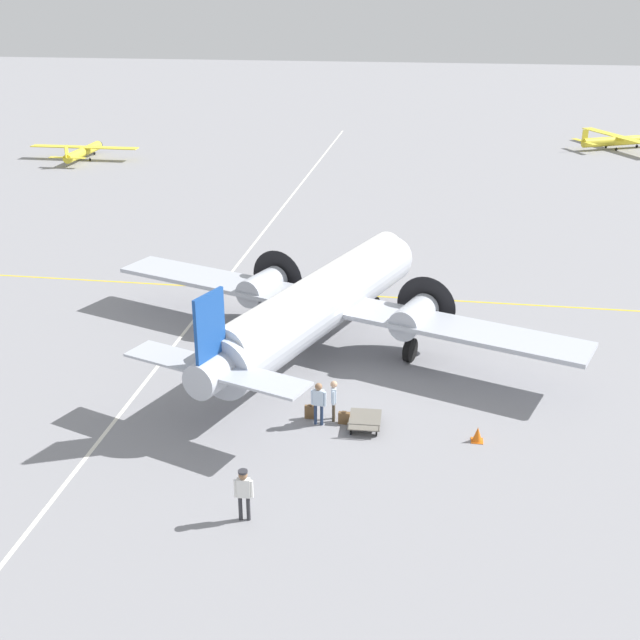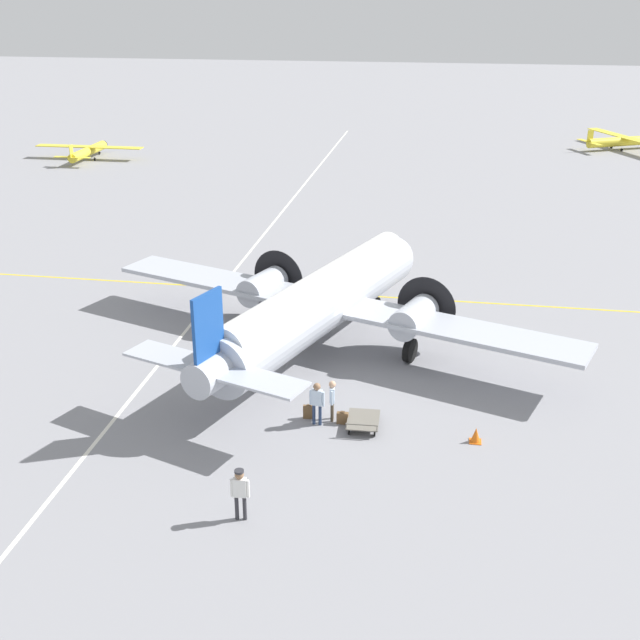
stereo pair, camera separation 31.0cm
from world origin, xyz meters
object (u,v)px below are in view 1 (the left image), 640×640
crew_foreground (244,489)px  ramp_agent (319,399)px  baggage_cart (365,420)px  light_aircraft_taxiing (618,140)px  light_aircraft_distant (84,151)px  passenger_boarding (334,396)px  suitcase_near_door (344,418)px  airliner_main (324,299)px  suitcase_upright_spare (310,412)px  traffic_cone (477,435)px

crew_foreground → ramp_agent: (1.36, 6.20, -0.06)m
ramp_agent → crew_foreground: bearing=-94.7°
baggage_cart → light_aircraft_taxiing: light_aircraft_taxiing is taller
light_aircraft_distant → light_aircraft_taxiing: 53.34m
ramp_agent → passenger_boarding: bearing=46.9°
passenger_boarding → suitcase_near_door: bearing=-120.8°
ramp_agent → suitcase_near_door: ramp_agent is taller
ramp_agent → light_aircraft_taxiing: 63.58m
airliner_main → light_aircraft_taxiing: airliner_main is taller
light_aircraft_taxiing → baggage_cart: bearing=-134.6°
crew_foreground → baggage_cart: crew_foreground is taller
ramp_agent → light_aircraft_taxiing: size_ratio=0.16×
suitcase_upright_spare → traffic_cone: suitcase_upright_spare is taller
passenger_boarding → suitcase_upright_spare: 1.17m
ramp_agent → suitcase_near_door: bearing=20.9°
passenger_boarding → light_aircraft_distant: size_ratio=0.16×
airliner_main → crew_foreground: 13.11m
airliner_main → suitcase_upright_spare: 6.80m
light_aircraft_distant → light_aircraft_taxiing: bearing=-75.6°
crew_foreground → suitcase_upright_spare: size_ratio=3.01×
suitcase_upright_spare → light_aircraft_taxiing: bearing=69.9°
crew_foreground → suitcase_upright_spare: crew_foreground is taller
suitcase_near_door → light_aircraft_distant: (-31.12, 45.98, 0.60)m
suitcase_near_door → traffic_cone: 5.03m
ramp_agent → traffic_cone: size_ratio=3.03×
ramp_agent → light_aircraft_taxiing: bearing=78.0°
airliner_main → traffic_cone: airliner_main is taller
light_aircraft_taxiing → suitcase_upright_spare: bearing=-136.5°
baggage_cart → light_aircraft_distant: light_aircraft_distant is taller
passenger_boarding → suitcase_upright_spare: (-0.91, -0.02, -0.75)m
light_aircraft_distant → passenger_boarding: bearing=-146.6°
airliner_main → light_aircraft_distant: airliner_main is taller
traffic_cone → baggage_cart: bearing=174.7°
passenger_boarding → light_aircraft_distant: light_aircraft_distant is taller
traffic_cone → suitcase_near_door: bearing=174.1°
passenger_boarding → light_aircraft_taxiing: 63.00m
passenger_boarding → ramp_agent: (-0.52, -0.42, 0.05)m
suitcase_upright_spare → light_aircraft_taxiing: size_ratio=0.06×
crew_foreground → suitcase_near_door: crew_foreground is taller
baggage_cart → crew_foreground: bearing=151.6°
suitcase_near_door → passenger_boarding: bearing=155.3°
light_aircraft_distant → light_aircraft_taxiing: (51.56, 13.66, 0.03)m
ramp_agent → suitcase_near_door: size_ratio=3.44×
suitcase_upright_spare → baggage_cart: 2.17m
suitcase_near_door → traffic_cone: traffic_cone is taller
crew_foreground → passenger_boarding: size_ratio=1.08×
crew_foreground → suitcase_upright_spare: bearing=77.2°
ramp_agent → light_aircraft_distant: bearing=130.8°
traffic_cone → light_aircraft_taxiing: bearing=75.6°
airliner_main → ramp_agent: size_ratio=12.93×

